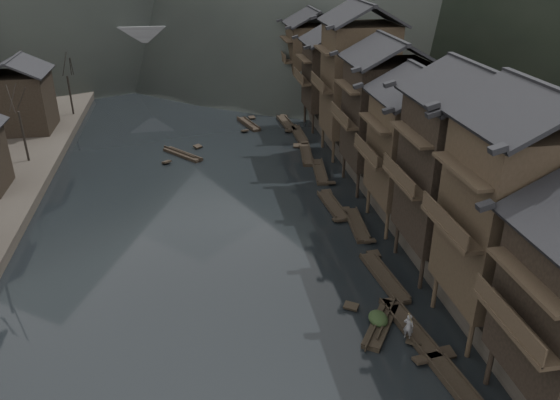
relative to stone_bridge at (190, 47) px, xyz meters
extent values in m
plane|color=black|center=(0.00, -72.00, -5.11)|extent=(300.00, 300.00, 0.00)
cube|color=#2D2823|center=(35.00, -32.00, -4.21)|extent=(40.00, 200.00, 1.80)
cylinder|color=black|center=(14.20, -77.60, -3.81)|extent=(0.30, 0.30, 2.90)
cylinder|color=black|center=(16.95, -77.60, -3.81)|extent=(0.30, 0.30, 2.90)
cube|color=#30271B|center=(13.30, -80.00, 0.88)|extent=(1.20, 5.70, 0.25)
cylinder|color=#30271B|center=(14.20, -75.40, -3.81)|extent=(0.30, 0.30, 2.90)
cylinder|color=#30271B|center=(14.20, -70.60, -3.81)|extent=(0.30, 0.30, 2.90)
cylinder|color=#30271B|center=(16.95, -75.40, -3.81)|extent=(0.30, 0.30, 2.90)
cylinder|color=#30271B|center=(16.95, -70.60, -3.81)|extent=(0.30, 0.30, 2.90)
cube|color=#30271B|center=(17.30, -73.00, 2.74)|extent=(7.00, 6.00, 10.50)
cube|color=#30271B|center=(13.30, -73.00, 2.22)|extent=(1.20, 5.70, 0.25)
cylinder|color=black|center=(14.20, -68.40, -3.81)|extent=(0.30, 0.30, 2.90)
cylinder|color=black|center=(14.20, -63.60, -3.81)|extent=(0.30, 0.30, 2.90)
cylinder|color=black|center=(16.95, -68.40, -3.81)|extent=(0.30, 0.30, 2.90)
cylinder|color=black|center=(16.95, -63.60, -3.81)|extent=(0.30, 0.30, 2.90)
cube|color=black|center=(17.30, -66.00, 2.54)|extent=(7.00, 6.00, 10.09)
cube|color=#30271B|center=(13.30, -66.00, 2.03)|extent=(1.20, 5.70, 0.25)
cylinder|color=#30271B|center=(14.20, -61.40, -3.81)|extent=(0.30, 0.30, 2.90)
cylinder|color=#30271B|center=(14.20, -56.60, -3.81)|extent=(0.30, 0.30, 2.90)
cylinder|color=#30271B|center=(16.95, -61.40, -3.81)|extent=(0.30, 0.30, 2.90)
cylinder|color=#30271B|center=(16.95, -56.60, -3.81)|extent=(0.30, 0.30, 2.90)
cube|color=#30271B|center=(17.30, -59.00, 1.63)|extent=(7.00, 6.00, 8.27)
cube|color=#30271B|center=(13.30, -59.00, 1.21)|extent=(1.20, 5.70, 0.25)
cylinder|color=black|center=(14.20, -53.40, -3.81)|extent=(0.30, 0.30, 2.90)
cylinder|color=black|center=(14.20, -48.60, -3.81)|extent=(0.30, 0.30, 2.90)
cylinder|color=black|center=(16.95, -53.40, -3.81)|extent=(0.30, 0.30, 2.90)
cylinder|color=black|center=(16.95, -48.60, -3.81)|extent=(0.30, 0.30, 2.90)
cube|color=black|center=(17.30, -51.00, 2.20)|extent=(7.00, 6.00, 9.42)
cube|color=#30271B|center=(13.30, -51.00, 1.73)|extent=(1.20, 5.70, 0.25)
cylinder|color=#30271B|center=(14.20, -44.40, -3.81)|extent=(0.30, 0.30, 2.90)
cylinder|color=#30271B|center=(14.20, -39.60, -3.81)|extent=(0.30, 0.30, 2.90)
cylinder|color=#30271B|center=(16.95, -44.40, -3.81)|extent=(0.30, 0.30, 2.90)
cylinder|color=#30271B|center=(16.95, -39.60, -3.81)|extent=(0.30, 0.30, 2.90)
cube|color=#30271B|center=(17.30, -42.00, 3.25)|extent=(7.00, 6.00, 11.52)
cube|color=#30271B|center=(13.30, -42.00, 2.68)|extent=(1.20, 5.70, 0.25)
cylinder|color=black|center=(14.20, -34.40, -3.81)|extent=(0.30, 0.30, 2.90)
cylinder|color=black|center=(14.20, -29.60, -3.81)|extent=(0.30, 0.30, 2.90)
cylinder|color=black|center=(16.95, -34.40, -3.81)|extent=(0.30, 0.30, 2.90)
cylinder|color=black|center=(16.95, -29.60, -3.81)|extent=(0.30, 0.30, 2.90)
cube|color=black|center=(17.30, -32.00, 1.45)|extent=(7.00, 6.00, 7.93)
cube|color=#30271B|center=(13.30, -32.00, 1.06)|extent=(1.20, 5.70, 0.25)
cylinder|color=#30271B|center=(14.20, -22.40, -3.81)|extent=(0.30, 0.30, 2.90)
cylinder|color=#30271B|center=(14.20, -17.60, -3.81)|extent=(0.30, 0.30, 2.90)
cylinder|color=#30271B|center=(16.95, -22.40, -3.81)|extent=(0.30, 0.30, 2.90)
cylinder|color=#30271B|center=(16.95, -17.60, -3.81)|extent=(0.30, 0.30, 2.90)
cube|color=#30271B|center=(17.30, -20.00, 1.70)|extent=(7.00, 6.00, 8.42)
cube|color=#30271B|center=(13.30, -20.00, 1.28)|extent=(1.20, 5.70, 0.25)
cube|color=black|center=(-20.50, -30.00, -0.51)|extent=(6.50, 6.50, 6.80)
cylinder|color=black|center=(-17.00, -40.87, -1.26)|extent=(0.24, 0.24, 5.31)
cylinder|color=black|center=(-17.00, -24.12, -1.39)|extent=(0.24, 0.24, 5.04)
cube|color=black|center=(12.56, -78.46, -4.96)|extent=(1.96, 7.01, 0.30)
cube|color=black|center=(12.56, -78.46, -4.78)|extent=(2.00, 6.88, 0.10)
cube|color=black|center=(12.98, -75.17, -4.82)|extent=(1.03, 0.96, 0.35)
cube|color=black|center=(11.76, -72.56, -4.96)|extent=(1.91, 6.21, 0.30)
cube|color=black|center=(11.76, -72.56, -4.78)|extent=(1.95, 6.10, 0.10)
cube|color=black|center=(12.16, -69.65, -4.82)|extent=(1.03, 0.88, 0.33)
cube|color=black|center=(11.36, -75.47, -4.82)|extent=(1.03, 0.88, 0.33)
cube|color=black|center=(12.07, -66.97, -4.96)|extent=(1.68, 6.47, 0.30)
cube|color=black|center=(12.07, -66.97, -4.78)|extent=(1.72, 6.35, 0.10)
cube|color=black|center=(12.35, -63.91, -4.82)|extent=(1.00, 0.87, 0.34)
cube|color=black|center=(11.79, -70.03, -4.82)|extent=(1.00, 0.87, 0.34)
cube|color=black|center=(12.46, -59.01, -4.96)|extent=(1.60, 5.93, 0.30)
cube|color=black|center=(12.46, -59.01, -4.78)|extent=(1.64, 5.81, 0.10)
cube|color=black|center=(12.22, -56.21, -4.82)|extent=(0.99, 0.80, 0.32)
cube|color=black|center=(12.70, -61.81, -4.82)|extent=(0.99, 0.80, 0.32)
cube|color=black|center=(11.37, -55.10, -4.96)|extent=(1.50, 5.95, 0.30)
cube|color=black|center=(11.37, -55.10, -4.78)|extent=(1.55, 5.84, 0.10)
cube|color=black|center=(11.56, -52.28, -4.82)|extent=(0.98, 0.79, 0.32)
cube|color=black|center=(11.17, -57.92, -4.82)|extent=(0.98, 0.79, 0.32)
cube|color=black|center=(12.08, -47.08, -4.96)|extent=(1.91, 6.54, 0.30)
cube|color=black|center=(12.08, -47.08, -4.78)|extent=(1.95, 6.42, 0.10)
cube|color=black|center=(11.68, -44.01, -4.82)|extent=(1.03, 0.91, 0.34)
cube|color=black|center=(12.47, -50.16, -4.82)|extent=(1.03, 0.91, 0.34)
cube|color=black|center=(11.73, -42.13, -4.96)|extent=(1.93, 6.39, 0.30)
cube|color=black|center=(11.73, -42.13, -4.78)|extent=(1.97, 6.27, 0.10)
cube|color=black|center=(11.32, -39.14, -4.82)|extent=(1.03, 0.89, 0.33)
cube|color=black|center=(12.13, -45.13, -4.82)|extent=(1.03, 0.89, 0.33)
cube|color=black|center=(12.28, -35.17, -4.96)|extent=(1.18, 6.52, 0.30)
cube|color=black|center=(12.28, -35.17, -4.78)|extent=(1.23, 6.39, 0.10)
cube|color=black|center=(12.24, -32.04, -4.82)|extent=(0.94, 0.81, 0.34)
cube|color=black|center=(12.31, -38.29, -4.82)|extent=(0.94, 0.81, 0.34)
cube|color=black|center=(11.55, -30.43, -4.96)|extent=(1.55, 6.60, 0.30)
cube|color=black|center=(11.55, -30.43, -4.78)|extent=(1.60, 6.48, 0.10)
cube|color=black|center=(11.77, -27.30, -4.82)|extent=(0.99, 0.87, 0.34)
cube|color=black|center=(11.33, -33.57, -4.82)|extent=(0.99, 0.87, 0.34)
cube|color=black|center=(-1.90, -39.63, -4.96)|extent=(4.40, 5.14, 0.30)
cube|color=black|center=(-1.90, -39.63, -4.78)|extent=(4.36, 5.08, 0.10)
cube|color=black|center=(-0.17, -37.46, -4.82)|extent=(1.11, 1.09, 0.32)
cube|color=black|center=(-3.64, -41.80, -4.82)|extent=(1.11, 1.09, 0.32)
cube|color=black|center=(6.64, -29.91, -4.96)|extent=(2.56, 5.88, 0.30)
cube|color=black|center=(6.64, -29.91, -4.78)|extent=(2.57, 5.78, 0.10)
cube|color=black|center=(7.41, -27.22, -4.82)|extent=(1.02, 0.93, 0.32)
cube|color=black|center=(5.88, -32.60, -4.82)|extent=(1.02, 0.93, 0.32)
cube|color=#4C4C4F|center=(0.00, 0.00, 2.09)|extent=(40.00, 6.00, 1.60)
cube|color=#4C4C4F|center=(0.00, -2.70, 3.39)|extent=(40.00, 0.50, 1.00)
cube|color=#4C4C4F|center=(0.00, 2.70, 3.39)|extent=(40.00, 0.50, 1.00)
cube|color=#4C4C4F|center=(-14.00, 0.00, -1.91)|extent=(3.20, 6.00, 6.40)
cube|color=#4C4C4F|center=(-4.50, 0.00, -1.91)|extent=(3.20, 6.00, 6.40)
cube|color=#4C4C4F|center=(4.50, 0.00, -1.91)|extent=(3.20, 6.00, 6.40)
cube|color=#4C4C4F|center=(14.00, 0.00, -1.91)|extent=(3.20, 6.00, 6.40)
cube|color=black|center=(10.16, -71.95, -4.96)|extent=(3.75, 4.82, 0.30)
cube|color=black|center=(10.16, -71.95, -4.78)|extent=(3.74, 4.76, 0.10)
cube|color=black|center=(8.80, -69.93, -4.82)|extent=(1.13, 1.05, 0.30)
cube|color=black|center=(11.52, -73.96, -4.82)|extent=(1.13, 1.05, 0.30)
ellipsoid|color=black|center=(10.02, -71.74, -4.30)|extent=(1.21, 1.59, 0.73)
imported|color=#5D5C5F|center=(11.24, -73.54, -3.80)|extent=(0.75, 0.74, 1.74)
cylinder|color=#8C7A51|center=(11.44, -73.54, -1.14)|extent=(1.86, 2.56, 3.56)
camera|label=1|loc=(-0.68, -97.97, 16.87)|focal=35.00mm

